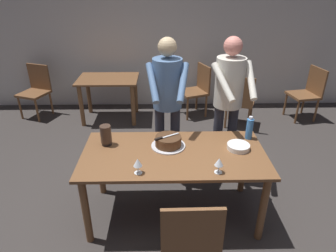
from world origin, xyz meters
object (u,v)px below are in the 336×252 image
Objects in this scene: cake_knife at (162,138)px; background_chair_3 at (240,100)px; cake_on_platter at (168,142)px; background_chair_1 at (197,88)px; person_cutting_cake at (167,97)px; background_chair_2 at (36,89)px; hurricane_lamp at (106,135)px; chair_near_side at (190,239)px; person_standing_beside at (229,95)px; wine_glass_near at (219,162)px; background_chair_0 at (308,92)px; plate_stack at (238,147)px; main_dining_table at (174,162)px; wine_glass_far at (138,163)px; background_table at (109,87)px; water_bottle at (249,128)px.

cake_knife is 2.32m from background_chair_3.
background_chair_3 reaches higher than cake_knife.
background_chair_1 is (0.55, 2.42, -0.31)m from cake_on_platter.
person_cutting_cake is 1.90m from background_chair_3.
background_chair_2 reaches higher than cake_on_platter.
hurricane_lamp is 0.23× the size of background_chair_1.
chair_near_side and background_chair_2 have the same top height.
chair_near_side is (0.14, -0.94, -0.31)m from cake_on_platter.
background_chair_3 is at bearing 69.25° from person_standing_beside.
background_chair_0 reaches higher than wine_glass_near.
background_chair_0 is (3.06, 2.18, -0.37)m from hurricane_lamp.
plate_stack is at bearing -40.32° from person_cutting_cake.
main_dining_table is 1.96× the size of background_chair_1.
main_dining_table is at bearing -101.15° from background_chair_1.
background_chair_0 and background_chair_1 have the same top height.
wine_glass_near is at bearing -124.16° from plate_stack.
background_chair_1 and background_chair_2 have the same top height.
wine_glass_far is 2.81m from background_table.
background_chair_0 is at bearing 53.94° from chair_near_side.
background_chair_0 is 1.30m from background_chair_3.
water_bottle is at bearing 11.41° from cake_knife.
plate_stack is 2.03m from background_chair_3.
plate_stack is 0.28m from water_bottle.
cake_on_platter is at bearing -66.82° from background_table.
background_chair_0 is at bearing 44.55° from wine_glass_far.
background_table is (-1.39, 2.71, -0.28)m from wine_glass_near.
hurricane_lamp reaches higher than plate_stack.
main_dining_table is 1.03× the size of person_standing_beside.
person_cutting_cake is at bearing -60.94° from background_table.
water_bottle is at bearing 3.97° from hurricane_lamp.
background_chair_1 and background_chair_3 have the same top height.
person_standing_beside is (0.64, 0.68, 0.43)m from main_dining_table.
person_standing_beside reaches higher than background_chair_2.
water_bottle is at bearing 9.86° from cake_on_platter.
chair_near_side is at bearing -83.52° from main_dining_table.
person_standing_beside reaches higher than cake_on_platter.
cake_knife is at bearing 139.39° from wine_glass_near.
wine_glass_far is (-0.95, -0.38, 0.08)m from plate_stack.
cake_knife is 1.11× the size of plate_stack.
background_chair_3 reaches higher than main_dining_table.
main_dining_table is 0.54m from wine_glass_near.
background_chair_0 is (2.30, 3.16, 0.00)m from chair_near_side.
main_dining_table is 2.31m from background_chair_3.
main_dining_table is at bearing -133.29° from person_standing_beside.
chair_near_side is 3.39m from background_table.
wine_glass_near is 1.15m from hurricane_lamp.
person_cutting_cake is (-0.84, 0.37, 0.21)m from water_bottle.
hurricane_lamp is 1.30m from chair_near_side.
main_dining_table is 7.07× the size of water_bottle.
person_standing_beside is (-0.15, 0.40, 0.21)m from water_bottle.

